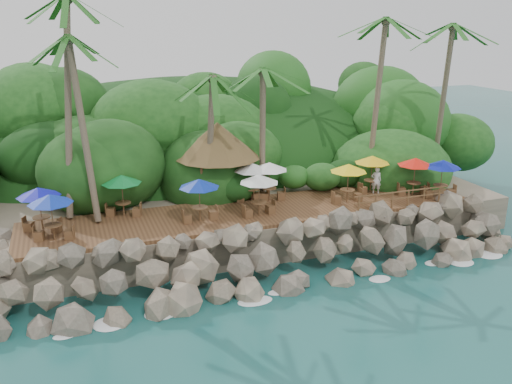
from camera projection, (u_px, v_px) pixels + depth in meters
name	position (u px, v px, depth m)	size (l,w,h in m)	color
ground	(298.00, 293.00, 26.48)	(140.00, 140.00, 0.00)	#19514F
land_base	(211.00, 184.00, 40.51)	(32.00, 25.20, 2.10)	gray
jungle_hill	(188.00, 172.00, 47.55)	(44.80, 28.00, 15.40)	#143811
seawall	(282.00, 256.00, 27.93)	(29.00, 4.00, 2.30)	gray
terrace	(256.00, 212.00, 31.19)	(26.00, 5.00, 0.20)	brown
jungle_foliage	(215.00, 201.00, 39.93)	(44.00, 16.00, 12.00)	#143811
foam_line	(295.00, 290.00, 26.74)	(25.20, 0.80, 0.06)	white
palms	(254.00, 37.00, 30.89)	(30.35, 7.17, 13.01)	brown
palapa	(217.00, 140.00, 32.82)	(5.19, 5.19, 4.60)	brown
dining_clusters	(261.00, 176.00, 30.77)	(25.16, 5.40, 2.38)	brown
railing	(400.00, 197.00, 31.49)	(6.10, 0.10, 1.00)	brown
waiter	(376.00, 180.00, 33.91)	(0.63, 0.41, 1.73)	silver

